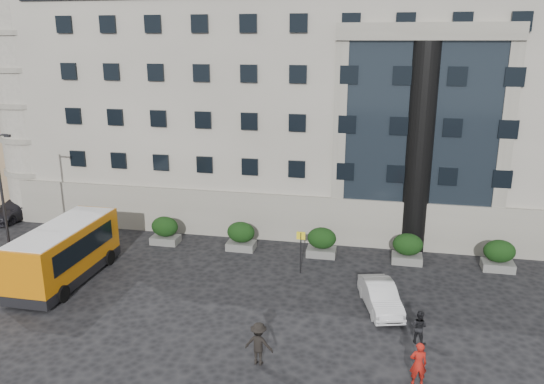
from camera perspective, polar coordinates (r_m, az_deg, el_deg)
The scene contains 20 objects.
ground at distance 28.15m, azimuth -9.94°, elevation -11.77°, with size 120.00×120.00×0.00m, color black.
civic_building at distance 45.35m, azimuth 7.22°, elevation 10.82°, with size 44.00×24.00×18.00m, color gray.
entrance_column at distance 34.04m, azimuth 15.53°, elevation 4.41°, with size 1.80×1.80×13.00m, color black.
apartment_near at distance 54.70m, azimuth -26.79°, elevation 11.20°, with size 14.00×14.00×20.00m, color #82674B.
apartment_far at distance 71.21m, azimuth -19.80°, elevation 13.49°, with size 13.00×13.00×22.00m, color brown.
hedge_a at distance 35.81m, azimuth -11.44°, elevation -4.03°, with size 1.80×1.26×1.84m.
hedge_b at distance 34.17m, azimuth -3.36°, elevation -4.71°, with size 1.80×1.26×1.84m.
hedge_c at distance 33.27m, azimuth 5.37°, elevation -5.35°, with size 1.80×1.26×1.84m.
hedge_d at distance 33.17m, azimuth 14.37°, elevation -5.87°, with size 1.80×1.26×1.84m.
hedge_e at distance 33.87m, azimuth 23.23°, elevation -6.24°, with size 1.80×1.26×1.84m.
street_lamp at distance 34.90m, azimuth -26.98°, elevation -0.10°, with size 1.16×0.18×8.00m.
bus_stop_sign at distance 30.49m, azimuth 3.11°, elevation -5.71°, with size 0.50×0.08×2.52m.
minibus at distance 31.77m, azimuth -21.44°, elevation -5.91°, with size 2.88×7.61×3.18m.
red_truck at distance 48.15m, azimuth -15.39°, elevation 1.57°, with size 2.66×5.42×2.88m.
parked_car_c at distance 44.57m, azimuth -25.61°, elevation -1.56°, with size 2.11×5.20×1.51m, color black.
parked_car_d at distance 47.66m, azimuth -21.44°, elevation -0.17°, with size 2.09×4.53×1.26m, color black.
white_taxi at distance 27.52m, azimuth 11.58°, elevation -10.95°, with size 1.44×4.13×1.36m, color silver.
pedestrian_a at distance 22.35m, azimuth 15.46°, elevation -17.38°, with size 0.67×0.44×1.84m, color #A41810.
pedestrian_b at distance 25.09m, azimuth 15.51°, elevation -13.79°, with size 0.76×0.59×1.56m, color black.
pedestrian_c at distance 22.79m, azimuth -1.45°, elevation -15.99°, with size 1.21×0.69×1.87m, color black.
Camera 1 is at (9.65, -23.03, 13.01)m, focal length 35.00 mm.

